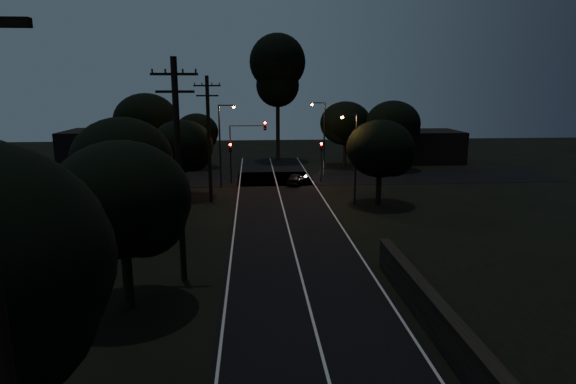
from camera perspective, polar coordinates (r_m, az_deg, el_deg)
road_surface at (r=40.71m, az=-0.75°, el=-1.27°), size 60.00×70.00×0.03m
utility_pole_mid at (r=23.95m, az=-12.82°, el=2.72°), size 2.20×0.30×11.00m
utility_pole_far at (r=40.73m, az=-9.36°, el=6.39°), size 2.20×0.30×10.50m
tree_left_b at (r=21.48m, az=-18.63°, el=-1.17°), size 5.87×5.87×7.46m
tree_left_c at (r=31.57m, az=-18.68°, el=3.41°), size 6.19×6.19×7.82m
tree_left_d at (r=42.97m, az=-12.18°, el=5.17°), size 5.40×5.40×6.85m
tree_far_nw at (r=58.85m, az=-10.59°, el=6.91°), size 5.15×5.15×6.52m
tree_far_w at (r=55.52m, az=-16.22°, el=7.97°), size 7.02×7.02×8.95m
tree_far_ne at (r=59.56m, az=7.06°, el=7.95°), size 6.24×6.24×7.89m
tree_far_e at (r=57.86m, az=12.56°, el=7.74°), size 6.35×6.35×8.06m
tree_right_a at (r=40.02m, az=11.18°, el=4.89°), size 5.54×5.54×7.04m
tall_pine at (r=63.49m, az=-1.24°, el=14.30°), size 7.16×7.16×16.27m
building_left at (r=63.30m, az=-20.46°, el=4.88°), size 10.00×8.00×4.40m
building_right at (r=65.78m, az=15.73°, el=5.28°), size 9.00×7.00×4.00m
signal_left at (r=48.87m, az=-6.82°, el=4.32°), size 0.28×0.35×4.10m
signal_right at (r=49.33m, az=3.95°, el=4.45°), size 0.28×0.35×4.10m
signal_mast at (r=48.64m, az=-4.87°, el=6.11°), size 3.70×0.35×6.25m
streetlight_a at (r=46.72m, az=-7.85°, el=6.14°), size 1.66×0.26×8.00m
streetlight_b at (r=53.17m, az=4.12°, el=6.98°), size 1.66×0.26×8.00m
streetlight_c at (r=39.60m, az=7.81°, el=4.62°), size 1.46×0.26×7.50m
car at (r=48.21m, az=0.99°, el=1.56°), size 2.41×3.61×1.14m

